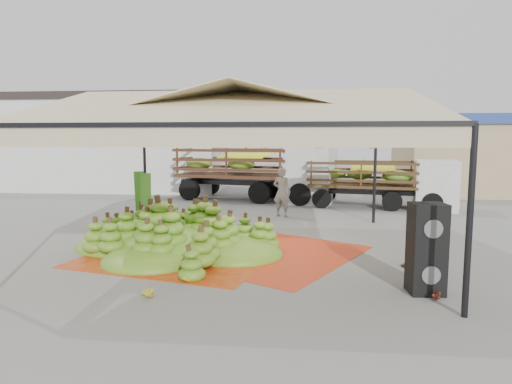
# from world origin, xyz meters

# --- Properties ---
(ground) EXTENTS (90.00, 90.00, 0.00)m
(ground) POSITION_xyz_m (0.00, 0.00, 0.00)
(ground) COLOR slate
(ground) RESTS_ON ground
(canopy_tent) EXTENTS (8.10, 8.10, 4.00)m
(canopy_tent) POSITION_xyz_m (0.00, 0.00, 3.30)
(canopy_tent) COLOR black
(canopy_tent) RESTS_ON ground
(building_white) EXTENTS (14.30, 6.30, 5.40)m
(building_white) POSITION_xyz_m (-10.00, 14.00, 2.71)
(building_white) COLOR silver
(building_white) RESTS_ON ground
(building_tan) EXTENTS (6.30, 5.30, 4.10)m
(building_tan) POSITION_xyz_m (10.00, 13.00, 2.07)
(building_tan) COLOR tan
(building_tan) RESTS_ON ground
(tarp_left) EXTENTS (5.14, 4.99, 0.01)m
(tarp_left) POSITION_xyz_m (-1.37, -0.63, 0.01)
(tarp_left) COLOR #C65F12
(tarp_left) RESTS_ON ground
(tarp_right) EXTENTS (5.52, 5.60, 0.01)m
(tarp_right) POSITION_xyz_m (0.62, -0.38, 0.01)
(tarp_right) COLOR red
(tarp_right) RESTS_ON ground
(banana_heap) EXTENTS (6.07, 5.16, 1.21)m
(banana_heap) POSITION_xyz_m (-1.53, -0.46, 0.61)
(banana_heap) COLOR #3F7819
(banana_heap) RESTS_ON ground
(hand_yellow_a) EXTENTS (0.48, 0.40, 0.20)m
(hand_yellow_a) POSITION_xyz_m (-0.83, -2.75, 0.10)
(hand_yellow_a) COLOR gold
(hand_yellow_a) RESTS_ON ground
(hand_yellow_b) EXTENTS (0.64, 0.61, 0.23)m
(hand_yellow_b) POSITION_xyz_m (-1.32, -3.70, 0.11)
(hand_yellow_b) COLOR gold
(hand_yellow_b) RESTS_ON ground
(hand_red_a) EXTENTS (0.49, 0.42, 0.20)m
(hand_red_a) POSITION_xyz_m (3.70, -3.23, 0.10)
(hand_red_a) COLOR #501E12
(hand_red_a) RESTS_ON ground
(hand_red_b) EXTENTS (0.50, 0.44, 0.19)m
(hand_red_b) POSITION_xyz_m (3.70, -1.43, 0.10)
(hand_red_b) COLOR #562E13
(hand_red_b) RESTS_ON ground
(hand_green) EXTENTS (0.49, 0.41, 0.21)m
(hand_green) POSITION_xyz_m (-1.79, -1.44, 0.10)
(hand_green) COLOR #4A7A19
(hand_green) RESTS_ON ground
(hanging_bunches) EXTENTS (3.24, 0.24, 0.20)m
(hanging_bunches) POSITION_xyz_m (1.95, 1.35, 2.62)
(hanging_bunches) COLOR #44811B
(hanging_bunches) RESTS_ON ground
(speaker_stack) EXTENTS (0.63, 0.56, 1.65)m
(speaker_stack) POSITION_xyz_m (3.70, -2.95, 0.82)
(speaker_stack) COLOR black
(speaker_stack) RESTS_ON ground
(banana_leaves) EXTENTS (0.96, 1.36, 3.70)m
(banana_leaves) POSITION_xyz_m (-3.21, 1.67, 0.00)
(banana_leaves) COLOR #3F7920
(banana_leaves) RESTS_ON ground
(vendor) EXTENTS (0.77, 0.64, 1.83)m
(vendor) POSITION_xyz_m (0.84, 4.93, 0.91)
(vendor) COLOR gray
(vendor) RESTS_ON ground
(truck_left) EXTENTS (7.77, 4.24, 2.53)m
(truck_left) POSITION_xyz_m (-0.30, 9.39, 1.56)
(truck_left) COLOR #4D2D19
(truck_left) RESTS_ON ground
(truck_right) EXTENTS (6.15, 3.07, 2.02)m
(truck_right) POSITION_xyz_m (5.11, 7.52, 1.24)
(truck_right) COLOR #4A2E18
(truck_right) RESTS_ON ground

